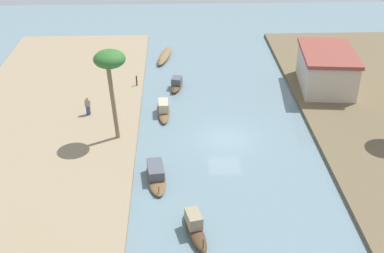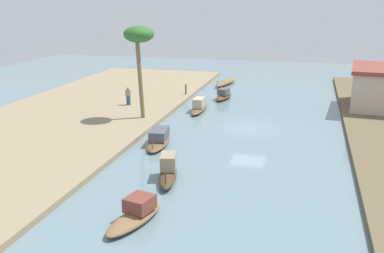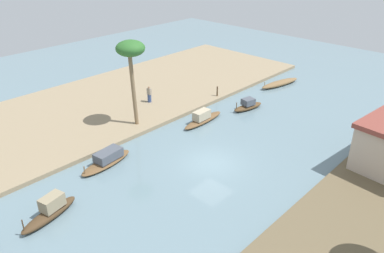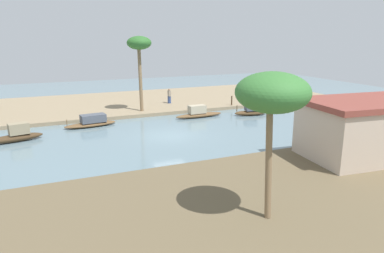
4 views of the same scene
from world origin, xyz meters
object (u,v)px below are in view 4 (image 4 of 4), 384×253
Objects in this scene: person_on_near_bank at (169,97)px; riverside_building at (365,128)px; palm_tree_left_near at (139,46)px; palm_tree_right_tall at (273,94)px; sampan_downstream_large at (92,122)px; sampan_near_left_bank at (251,111)px; sampan_upstream_small at (305,104)px; sampan_with_tall_canopy at (16,135)px; mooring_post at (232,101)px; sampan_open_hull at (198,113)px.

person_on_near_bank is 21.41m from riverside_building.
palm_tree_left_near reaches higher than palm_tree_right_tall.
sampan_downstream_large is 0.76× the size of palm_tree_right_tall.
sampan_near_left_bank is at bearing -120.76° from palm_tree_right_tall.
palm_tree_right_tall is at bearing 95.47° from sampan_downstream_large.
sampan_upstream_small is 1.58× the size of sampan_near_left_bank.
sampan_with_tall_canopy is at bearing -59.67° from palm_tree_right_tall.
person_on_near_bank is (-8.91, -5.75, 0.62)m from sampan_downstream_large.
sampan_with_tall_canopy is at bearing -28.03° from riverside_building.
mooring_post is 0.17× the size of palm_tree_right_tall.
sampan_downstream_large is at bearing 31.59° from palm_tree_left_near.
riverside_building reaches higher than sampan_downstream_large.
sampan_near_left_bank is at bearing -88.14° from riverside_building.
sampan_downstream_large is 1.31× the size of sampan_near_left_bank.
palm_tree_right_tall reaches higher than sampan_with_tall_canopy.
sampan_downstream_large is at bearing -42.42° from riverside_building.
mooring_post is (-5.55, 3.64, -0.20)m from person_on_near_bank.
sampan_near_left_bank reaches higher than sampan_downstream_large.
palm_tree_left_near is 0.92× the size of riverside_building.
sampan_downstream_large is 1.12× the size of sampan_with_tall_canopy.
riverside_building is (-8.48, 18.26, -4.35)m from palm_tree_left_near.
sampan_with_tall_canopy reaches higher than sampan_downstream_large.
sampan_downstream_large is 20.00m from palm_tree_right_tall.
palm_tree_left_near is at bearing -40.75° from sampan_open_hull.
sampan_with_tall_canopy reaches higher than sampan_near_left_bank.
sampan_with_tall_canopy is at bearing 15.76° from sampan_upstream_small.
sampan_with_tall_canopy is at bearing 27.38° from palm_tree_left_near.
palm_tree_left_near is (9.34, -1.04, 5.59)m from mooring_post.
sampan_downstream_large is at bearing 122.22° from person_on_near_bank.
riverside_building is at bearing 133.32° from sampan_with_tall_canopy.
sampan_downstream_large is 9.56m from sampan_open_hull.
palm_tree_left_near is (16.78, -3.54, 6.12)m from sampan_upstream_small.
person_on_near_bank is at bearing -13.69° from sampan_upstream_small.
sampan_with_tall_canopy is 4.01× the size of mooring_post.
person_on_near_bank is at bearing -86.08° from sampan_open_hull.
riverside_building is at bearing 72.21° from sampan_upstream_small.
sampan_upstream_small is 0.70× the size of riverside_building.
palm_tree_left_near is at bearing -6.36° from mooring_post.
sampan_near_left_bank is 3.71m from mooring_post.
sampan_open_hull is 0.81× the size of palm_tree_right_tall.
sampan_upstream_small is at bearing 171.08° from sampan_with_tall_canopy.
person_on_near_bank is 0.27× the size of palm_tree_right_tall.
riverside_building is at bearing 87.13° from mooring_post.
palm_tree_left_near is at bearing -0.29° from sampan_upstream_small.
person_on_near_bank is 7.09m from palm_tree_left_near.
sampan_open_hull is (-9.55, 0.40, 0.01)m from sampan_downstream_large.
sampan_downstream_large is 20.40m from riverside_building.
sampan_with_tall_canopy is at bearing 12.63° from mooring_post.
mooring_post is (-20.02, -4.49, 0.33)m from sampan_with_tall_canopy.
sampan_open_hull is (4.94, -1.18, 0.01)m from sampan_near_left_bank.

